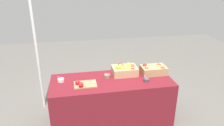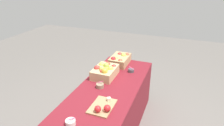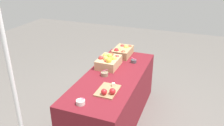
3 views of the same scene
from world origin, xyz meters
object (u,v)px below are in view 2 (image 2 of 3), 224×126
(sample_bowl_near, at_px, (100,86))
(cutting_board_front, at_px, (103,107))
(sample_bowl_far, at_px, (131,70))
(apple_crate_left, at_px, (120,60))
(apple_crate_middle, at_px, (105,71))
(sample_bowl_mid, at_px, (71,122))

(sample_bowl_near, bearing_deg, cutting_board_front, -151.94)
(cutting_board_front, distance_m, sample_bowl_far, 0.96)
(apple_crate_left, relative_size, apple_crate_middle, 1.02)
(cutting_board_front, xyz_separation_m, sample_bowl_mid, (-0.33, 0.19, 0.00))
(apple_crate_left, bearing_deg, sample_bowl_near, 179.88)
(cutting_board_front, relative_size, sample_bowl_far, 3.46)
(sample_bowl_near, height_order, sample_bowl_far, sample_bowl_far)
(sample_bowl_far, bearing_deg, sample_bowl_near, 156.28)
(apple_crate_middle, relative_size, sample_bowl_near, 4.04)
(cutting_board_front, bearing_deg, apple_crate_left, 10.00)
(apple_crate_middle, xyz_separation_m, sample_bowl_near, (-0.30, -0.06, -0.06))
(apple_crate_middle, distance_m, cutting_board_front, 0.75)
(apple_crate_middle, xyz_separation_m, sample_bowl_mid, (-1.03, -0.07, -0.06))
(apple_crate_left, height_order, sample_bowl_near, apple_crate_left)
(sample_bowl_near, bearing_deg, apple_crate_left, -0.12)
(cutting_board_front, relative_size, sample_bowl_mid, 3.29)
(sample_bowl_mid, distance_m, sample_bowl_far, 1.32)
(sample_bowl_near, height_order, sample_bowl_mid, sample_bowl_mid)
(sample_bowl_near, bearing_deg, sample_bowl_far, -23.72)
(apple_crate_middle, relative_size, cutting_board_front, 1.20)
(apple_crate_left, distance_m, cutting_board_front, 1.20)
(apple_crate_left, xyz_separation_m, cutting_board_front, (-1.18, -0.21, -0.05))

